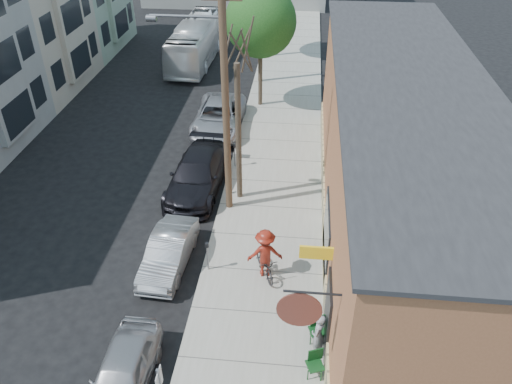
# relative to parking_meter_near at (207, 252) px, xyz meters

# --- Properties ---
(ground) EXTENTS (120.00, 120.00, 0.00)m
(ground) POSITION_rel_parking_meter_near_xyz_m (-2.25, -1.88, -0.98)
(ground) COLOR black
(sidewalk) EXTENTS (4.50, 58.00, 0.15)m
(sidewalk) POSITION_rel_parking_meter_near_xyz_m (2.00, 9.12, -0.91)
(sidewalk) COLOR #A09F94
(sidewalk) RESTS_ON ground
(cafe_building) EXTENTS (6.60, 20.20, 6.61)m
(cafe_building) POSITION_rel_parking_meter_near_xyz_m (6.74, 3.11, 2.32)
(cafe_building) COLOR #9A5B39
(cafe_building) RESTS_ON ground
(parking_meter_near) EXTENTS (0.14, 0.14, 1.24)m
(parking_meter_near) POSITION_rel_parking_meter_near_xyz_m (0.00, 0.00, 0.00)
(parking_meter_near) COLOR slate
(parking_meter_near) RESTS_ON sidewalk
(parking_meter_far) EXTENTS (0.14, 0.14, 1.24)m
(parking_meter_far) POSITION_rel_parking_meter_near_xyz_m (0.00, 7.28, 0.00)
(parking_meter_far) COLOR slate
(parking_meter_far) RESTS_ON sidewalk
(utility_pole_near) EXTENTS (3.57, 0.28, 10.00)m
(utility_pole_near) POSITION_rel_parking_meter_near_xyz_m (0.14, 3.98, 4.43)
(utility_pole_near) COLOR #503A28
(utility_pole_near) RESTS_ON sidewalk
(utility_pole_far) EXTENTS (1.80, 0.28, 10.00)m
(utility_pole_far) POSITION_rel_parking_meter_near_xyz_m (0.20, 18.29, 4.36)
(utility_pole_far) COLOR #503A28
(utility_pole_far) RESTS_ON sidewalk
(tree_bare) EXTENTS (0.24, 0.24, 6.11)m
(tree_bare) POSITION_rel_parking_meter_near_xyz_m (0.55, 4.78, 2.22)
(tree_bare) COLOR #44392C
(tree_bare) RESTS_ON sidewalk
(tree_leafy_mid) EXTENTS (3.97, 3.97, 6.92)m
(tree_leafy_mid) POSITION_rel_parking_meter_near_xyz_m (0.55, 14.57, 4.09)
(tree_leafy_mid) COLOR #44392C
(tree_leafy_mid) RESTS_ON sidewalk
(patio_chair_a) EXTENTS (0.64, 0.64, 0.88)m
(patio_chair_a) POSITION_rel_parking_meter_near_xyz_m (3.95, -2.84, -0.39)
(patio_chair_a) COLOR #113E19
(patio_chair_a) RESTS_ON sidewalk
(patio_chair_b) EXTENTS (0.65, 0.65, 0.88)m
(patio_chair_b) POSITION_rel_parking_meter_near_xyz_m (3.89, -4.11, -0.39)
(patio_chair_b) COLOR #113E19
(patio_chair_b) RESTS_ON sidewalk
(patron_grey) EXTENTS (0.54, 0.67, 1.61)m
(patron_grey) POSITION_rel_parking_meter_near_xyz_m (3.95, -3.32, -0.03)
(patron_grey) COLOR gray
(patron_grey) RESTS_ON sidewalk
(cyclist) EXTENTS (1.37, 0.94, 1.95)m
(cyclist) POSITION_rel_parking_meter_near_xyz_m (2.08, -0.03, 0.14)
(cyclist) COLOR maroon
(cyclist) RESTS_ON sidewalk
(cyclist_bike) EXTENTS (1.25, 1.82, 0.91)m
(cyclist_bike) POSITION_rel_parking_meter_near_xyz_m (2.08, -0.03, -0.38)
(cyclist_bike) COLOR black
(cyclist_bike) RESTS_ON sidewalk
(car_0) EXTENTS (1.57, 3.83, 1.30)m
(car_0) POSITION_rel_parking_meter_near_xyz_m (-1.54, -5.00, -0.33)
(car_0) COLOR #9E9FA6
(car_0) RESTS_ON ground
(car_1) EXTENTS (1.56, 3.94, 1.28)m
(car_1) POSITION_rel_parking_meter_near_xyz_m (-1.51, 0.24, -0.35)
(car_1) COLOR #A1A3A9
(car_1) RESTS_ON ground
(car_2) EXTENTS (2.43, 5.50, 1.57)m
(car_2) POSITION_rel_parking_meter_near_xyz_m (-1.45, 5.38, -0.20)
(car_2) COLOR black
(car_2) RESTS_ON ground
(car_3) EXTENTS (2.58, 5.56, 1.54)m
(car_3) POSITION_rel_parking_meter_near_xyz_m (-1.45, 11.36, -0.21)
(car_3) COLOR #A2A2A9
(car_3) RESTS_ON ground
(bus) EXTENTS (2.63, 10.30, 2.86)m
(bus) POSITION_rel_parking_meter_near_xyz_m (-4.78, 22.28, 0.44)
(bus) COLOR white
(bus) RESTS_ON ground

